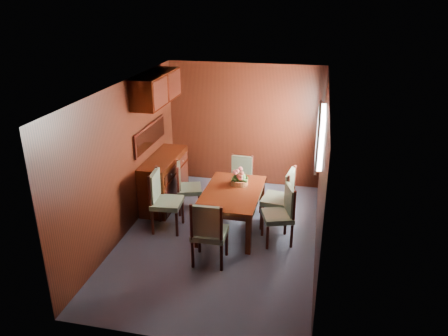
% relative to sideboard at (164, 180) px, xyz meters
% --- Properties ---
extents(ground, '(4.50, 4.50, 0.00)m').
position_rel_sideboard_xyz_m(ground, '(1.25, -1.00, -0.45)').
color(ground, '#3C4052').
rests_on(ground, ground).
extents(room_shell, '(3.06, 4.52, 2.41)m').
position_rel_sideboard_xyz_m(room_shell, '(1.15, -0.67, 1.18)').
color(room_shell, black).
rests_on(room_shell, ground).
extents(sideboard, '(0.48, 1.40, 0.90)m').
position_rel_sideboard_xyz_m(sideboard, '(0.00, 0.00, 0.00)').
color(sideboard, black).
rests_on(sideboard, ground).
extents(dining_table, '(0.93, 1.46, 0.68)m').
position_rel_sideboard_xyz_m(dining_table, '(1.39, -0.68, 0.13)').
color(dining_table, black).
rests_on(dining_table, ground).
extents(chair_left_near, '(0.50, 0.52, 1.02)m').
position_rel_sideboard_xyz_m(chair_left_near, '(0.29, -0.91, 0.11)').
color(chair_left_near, black).
rests_on(chair_left_near, ground).
extents(chair_left_far, '(0.53, 0.54, 0.91)m').
position_rel_sideboard_xyz_m(chair_left_far, '(0.47, -0.24, 0.06)').
color(chair_left_far, black).
rests_on(chair_left_far, ground).
extents(chair_right_near, '(0.55, 0.57, 0.95)m').
position_rel_sideboard_xyz_m(chair_right_near, '(2.22, -0.89, 0.08)').
color(chair_right_near, black).
rests_on(chair_right_near, ground).
extents(chair_right_far, '(0.54, 0.55, 1.03)m').
position_rel_sideboard_xyz_m(chair_right_far, '(2.17, -0.44, 0.12)').
color(chair_right_far, black).
rests_on(chair_right_far, ground).
extents(chair_head, '(0.49, 0.47, 1.00)m').
position_rel_sideboard_xyz_m(chair_head, '(1.27, -1.73, 0.11)').
color(chair_head, black).
rests_on(chair_head, ground).
extents(chair_foot, '(0.43, 0.41, 0.88)m').
position_rel_sideboard_xyz_m(chair_foot, '(1.35, 0.35, 0.04)').
color(chair_foot, black).
rests_on(chair_foot, ground).
extents(flower_centerpiece, '(0.30, 0.30, 0.30)m').
position_rel_sideboard_xyz_m(flower_centerpiece, '(1.46, -0.39, 0.37)').
color(flower_centerpiece, '#C0713A').
rests_on(flower_centerpiece, dining_table).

